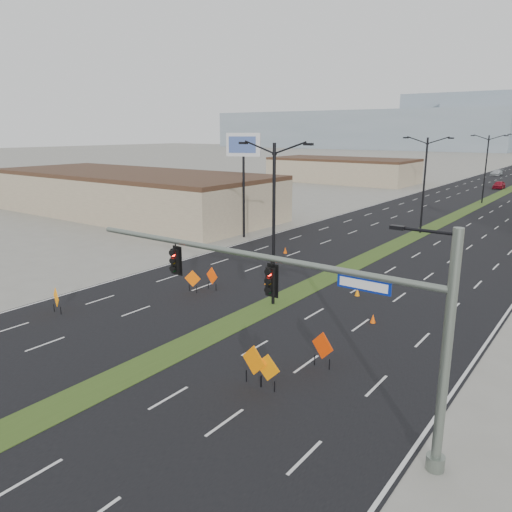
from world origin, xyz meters
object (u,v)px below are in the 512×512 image
Objects in this scene: car_left at (499,185)px; cone_1 at (357,292)px; car_far at (497,173)px; cone_3 at (285,250)px; signal_mast at (314,302)px; construction_sign_0 at (56,298)px; construction_sign_2 at (212,277)px; construction_sign_4 at (268,369)px; streetlight_2 at (486,167)px; construction_sign_3 at (254,362)px; pole_sign_west at (243,152)px; construction_sign_5 at (323,347)px; cone_0 at (267,281)px; cone_2 at (373,319)px; streetlight_0 at (274,220)px; construction_sign_1 at (193,279)px; streetlight_1 at (424,182)px.

cone_1 is at bearing -85.31° from car_left.
car_far is 8.31× the size of cone_3.
signal_mast is 18.57m from construction_sign_0.
construction_sign_2 is 0.98× the size of construction_sign_4.
construction_sign_4 is at bearing -84.84° from streetlight_2.
streetlight_2 reaches higher than construction_sign_3.
construction_sign_3 reaches higher than cone_3.
pole_sign_west reaches higher than streetlight_2.
construction_sign_5 reaches higher than cone_0.
streetlight_2 is at bearing 103.52° from construction_sign_3.
construction_sign_5 is (-1.81, 4.15, -3.75)m from signal_mast.
pole_sign_west is at bearing -88.89° from car_far.
streetlight_2 is at bearing 96.61° from cone_2.
car_far is 104.65m from cone_1.
streetlight_0 is 8.25m from cone_2.
signal_mast is 10.09× the size of construction_sign_2.
streetlight_2 is (0.00, 56.00, 0.00)m from streetlight_0.
signal_mast is at bearing 17.26° from construction_sign_0.
construction_sign_2 is (-3.06, -78.50, 0.23)m from car_left.
construction_sign_3 is at bearing -60.28° from cone_3.
streetlight_0 is at bearing 124.09° from construction_sign_4.
construction_sign_1 is 2.68× the size of cone_3.
construction_sign_2 is at bearing -176.02° from cone_2.
pole_sign_west reaches higher than signal_mast.
cone_3 is at bearing 102.52° from construction_sign_0.
cone_2 is at bearing -59.52° from pole_sign_west.
streetlight_1 reaches higher than cone_0.
construction_sign_1 is 0.96× the size of construction_sign_2.
car_left reaches higher than cone_2.
construction_sign_5 reaches higher than cone_1.
streetlight_1 is at bearing 102.69° from signal_mast.
construction_sign_5 reaches higher than car_far.
streetlight_2 is 65.35m from construction_sign_3.
construction_sign_2 reaches higher than car_left.
construction_sign_4 is 2.96× the size of cone_0.
construction_sign_1 is at bearing -95.78° from streetlight_2.
construction_sign_4 is (7.87, -87.45, 0.24)m from car_left.
cone_2 is 26.33m from pole_sign_west.
streetlight_1 is 6.10× the size of construction_sign_4.
construction_sign_4 reaches higher than car_far.
construction_sign_4 is (0.73, 0.00, -0.12)m from construction_sign_3.
car_left is 78.15m from cone_2.
construction_sign_0 is at bearing -86.03° from car_far.
cone_2 is at bearing 16.77° from construction_sign_2.
pole_sign_west is (-20.40, 14.41, 8.34)m from cone_2.
construction_sign_2 reaches higher than construction_sign_1.
signal_mast is 1.56× the size of pole_sign_west.
construction_sign_1 is (-14.34, 8.80, -3.89)m from signal_mast.
construction_sign_4 reaches higher than construction_sign_1.
streetlight_0 reaches higher than car_far.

